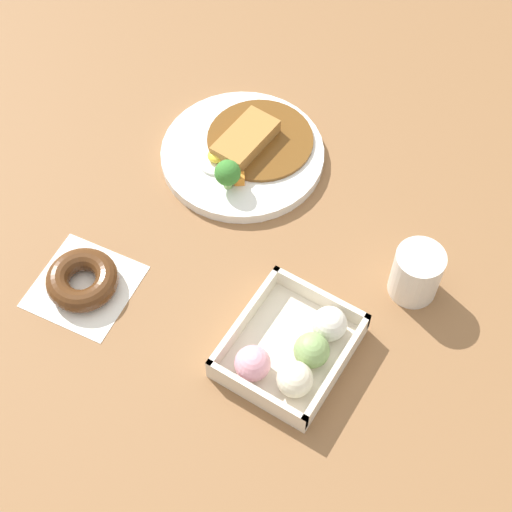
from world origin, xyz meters
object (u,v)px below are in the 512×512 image
object	(u,v)px
donut_box	(293,351)
chocolate_ring_donut	(83,280)
curry_plate	(244,152)
coffee_mug	(416,273)

from	to	relation	value
donut_box	chocolate_ring_donut	bearing A→B (deg)	100.72
curry_plate	coffee_mug	distance (m)	0.35
donut_box	coffee_mug	bearing A→B (deg)	-25.37
curry_plate	chocolate_ring_donut	xyz separation A→B (m)	(-0.32, 0.07, 0.00)
curry_plate	donut_box	world-z (taller)	curry_plate
chocolate_ring_donut	coffee_mug	size ratio (longest dim) A/B	1.84
curry_plate	donut_box	distance (m)	0.36
donut_box	chocolate_ring_donut	distance (m)	0.32
chocolate_ring_donut	coffee_mug	xyz separation A→B (m)	(0.25, -0.40, 0.02)
curry_plate	donut_box	bearing A→B (deg)	-137.04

